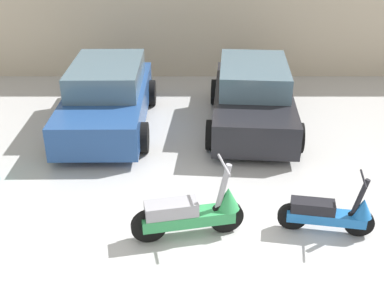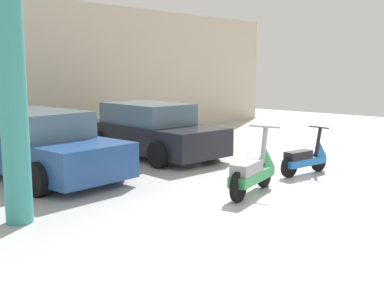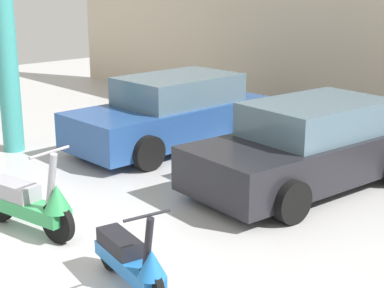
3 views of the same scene
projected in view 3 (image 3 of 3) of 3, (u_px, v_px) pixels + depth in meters
name	position (u px, v px, depth m)	size (l,w,h in m)	color
wall_back	(377.00, 35.00, 11.04)	(19.60, 0.12, 3.97)	beige
scooter_front_left	(30.00, 202.00, 7.15)	(1.59, 0.67, 1.12)	black
scooter_front_right	(131.00, 259.00, 5.83)	(1.34, 0.53, 0.94)	black
car_rear_left	(172.00, 113.00, 10.84)	(1.90, 3.86, 1.30)	navy
car_rear_center	(308.00, 147.00, 8.72)	(2.05, 3.88, 1.28)	black
support_column_side	(5.00, 40.00, 10.17)	(0.37, 0.37, 3.97)	teal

